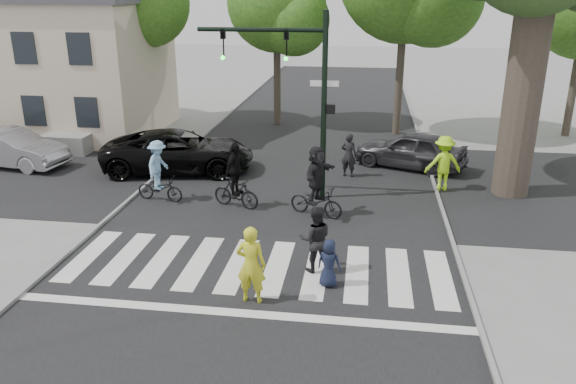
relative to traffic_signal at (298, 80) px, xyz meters
name	(u,v)px	position (x,y,z in m)	size (l,w,h in m)	color
ground	(249,286)	(-0.35, -6.20, -3.90)	(120.00, 120.00, 0.00)	gray
road_stem	(281,208)	(-0.35, -1.20, -3.90)	(10.00, 70.00, 0.01)	black
road_cross	(294,179)	(-0.35, 1.80, -3.89)	(70.00, 10.00, 0.01)	black
curb_left	(130,199)	(-5.40, -1.20, -3.85)	(0.10, 70.00, 0.10)	gray
curb_right	(444,215)	(4.70, -1.20, -3.85)	(0.10, 70.00, 0.10)	gray
crosswalk	(255,272)	(-0.35, -5.54, -3.89)	(10.00, 3.85, 0.01)	silver
traffic_signal	(298,80)	(0.00, 0.00, 0.00)	(4.45, 0.29, 6.00)	black
bg_tree_2	(281,7)	(-2.11, 10.42, 1.88)	(5.04, 4.80, 8.40)	brown
house	(69,52)	(-11.85, 7.78, -0.10)	(8.40, 8.10, 8.82)	beige
pedestrian_woman	(251,265)	(-0.15, -6.86, -3.00)	(0.66, 0.43, 1.81)	yellow
pedestrian_child	(329,263)	(1.49, -5.93, -3.31)	(0.57, 0.37, 1.17)	black
pedestrian_adult	(315,239)	(1.10, -5.21, -3.05)	(0.83, 0.64, 1.70)	black
cyclist_left	(159,175)	(-4.40, -1.04, -3.02)	(1.67, 1.12, 2.04)	black
cyclist_mid	(236,182)	(-1.80, -1.27, -3.04)	(1.67, 1.05, 2.10)	black
cyclist_right	(317,185)	(0.80, -1.61, -2.92)	(1.84, 1.70, 2.21)	black
car_suv	(179,151)	(-4.80, 2.13, -3.12)	(2.60, 5.64, 1.57)	black
car_silver	(11,148)	(-11.47, 1.81, -3.17)	(1.54, 4.42, 1.46)	#A2A1A7
car_grey	(410,150)	(3.95, 3.85, -3.18)	(1.71, 4.25, 1.45)	#2F2D32
bystander_hivis	(443,163)	(4.89, 1.36, -2.94)	(1.24, 0.71, 1.91)	#B3FF1B
bystander_dark	(349,155)	(1.62, 2.38, -3.07)	(0.60, 0.40, 1.65)	black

